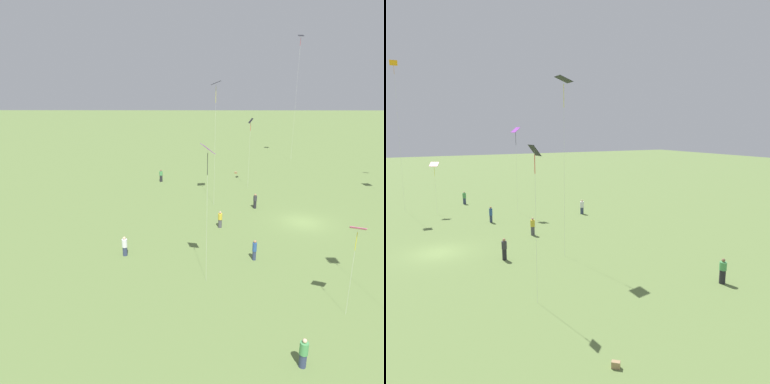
% 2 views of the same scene
% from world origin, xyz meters
% --- Properties ---
extents(ground_plane, '(240.00, 240.00, 0.00)m').
position_xyz_m(ground_plane, '(0.00, 0.00, 0.00)').
color(ground_plane, olive).
extents(person_0, '(0.43, 0.43, 1.74)m').
position_xyz_m(person_0, '(-4.18, -4.47, 0.86)').
color(person_0, '#232328').
rests_on(person_0, ground_plane).
extents(person_1, '(0.49, 0.49, 1.73)m').
position_xyz_m(person_1, '(-15.15, -16.21, 0.84)').
color(person_1, '#232328').
rests_on(person_1, ground_plane).
extents(person_2, '(0.51, 0.51, 1.73)m').
position_xyz_m(person_2, '(1.45, -8.83, 0.85)').
color(person_2, '#4C4C51').
rests_on(person_2, ground_plane).
extents(person_3, '(0.47, 0.47, 1.79)m').
position_xyz_m(person_3, '(8.27, -6.42, 0.90)').
color(person_3, '#333D5B').
rests_on(person_3, ground_plane).
extents(person_4, '(0.53, 0.53, 1.77)m').
position_xyz_m(person_4, '(20.17, -5.64, 0.87)').
color(person_4, '#333D5B').
rests_on(person_4, ground_plane).
extents(person_5, '(0.65, 0.65, 1.74)m').
position_xyz_m(person_5, '(7.56, -17.34, 0.85)').
color(person_5, '#333D5B').
rests_on(person_5, ground_plane).
extents(kite_0, '(1.16, 1.02, 10.40)m').
position_xyz_m(kite_0, '(11.64, -10.53, 9.73)').
color(kite_0, purple).
rests_on(kite_0, ground_plane).
extents(kite_3, '(1.19, 1.12, 14.11)m').
position_xyz_m(kite_3, '(-5.39, -9.12, 13.43)').
color(kite_3, black).
rests_on(kite_3, ground_plane).
extents(kite_4, '(1.14, 1.19, 6.27)m').
position_xyz_m(kite_4, '(15.60, -1.58, 5.88)').
color(kite_4, '#E54C99').
rests_on(kite_4, ground_plane).
extents(kite_7, '(0.74, 0.89, 18.21)m').
position_xyz_m(kite_7, '(19.20, 1.89, 16.85)').
color(kite_7, orange).
rests_on(kite_7, ground_plane).
extents(kite_8, '(0.81, 0.55, 9.32)m').
position_xyz_m(kite_8, '(-12.31, -4.18, 8.60)').
color(kite_8, black).
rests_on(kite_8, ground_plane).
extents(picnic_bag_0, '(0.41, 0.43, 0.31)m').
position_xyz_m(picnic_bag_0, '(-19.61, -5.04, 0.15)').
color(picnic_bag_0, '#A58459').
rests_on(picnic_bag_0, ground_plane).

